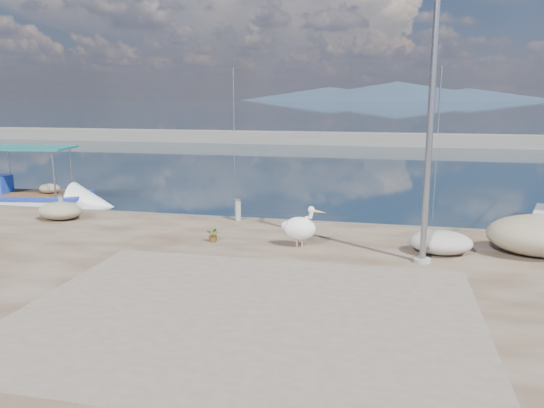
{
  "coord_description": "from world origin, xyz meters",
  "views": [
    {
      "loc": [
        3.59,
        -12.42,
        4.68
      ],
      "look_at": [
        0.0,
        3.8,
        1.3
      ],
      "focal_mm": 35.0,
      "sensor_mm": 36.0,
      "label": 1
    }
  ],
  "objects": [
    {
      "name": "ground",
      "position": [
        0.0,
        0.0,
        0.0
      ],
      "size": [
        1400.0,
        1400.0,
        0.0
      ],
      "primitive_type": "plane",
      "color": "#162635",
      "rests_on": "ground"
    },
    {
      "name": "quay",
      "position": [
        0.0,
        -6.0,
        0.25
      ],
      "size": [
        44.0,
        22.0,
        0.5
      ],
      "primitive_type": "cube",
      "color": "#452F1E",
      "rests_on": "ground"
    },
    {
      "name": "quay_patch",
      "position": [
        1.0,
        -3.0,
        0.5
      ],
      "size": [
        9.0,
        7.0,
        0.01
      ],
      "primitive_type": "cube",
      "color": "gray",
      "rests_on": "quay"
    },
    {
      "name": "breakwater",
      "position": [
        -0.0,
        40.0,
        0.6
      ],
      "size": [
        120.0,
        2.2,
        7.5
      ],
      "color": "gray",
      "rests_on": "ground"
    },
    {
      "name": "mountains",
      "position": [
        4.39,
        650.0,
        9.51
      ],
      "size": [
        370.0,
        280.0,
        22.0
      ],
      "color": "#28384C",
      "rests_on": "ground"
    },
    {
      "name": "boat_left",
      "position": [
        -11.26,
        7.08,
        0.24
      ],
      "size": [
        6.55,
        2.97,
        3.04
      ],
      "rotation": [
        0.0,
        0.0,
        0.15
      ],
      "color": "white",
      "rests_on": "ground"
    },
    {
      "name": "pelican",
      "position": [
        1.25,
        1.84,
        1.07
      ],
      "size": [
        1.25,
        0.67,
        1.2
      ],
      "rotation": [
        0.0,
        0.0,
        -0.12
      ],
      "color": "tan",
      "rests_on": "quay"
    },
    {
      "name": "lamp_post",
      "position": [
        4.55,
        1.18,
        3.8
      ],
      "size": [
        0.44,
        0.96,
        7.0
      ],
      "color": "gray",
      "rests_on": "quay"
    },
    {
      "name": "bollard_near",
      "position": [
        -1.37,
        4.6,
        0.93
      ],
      "size": [
        0.26,
        0.26,
        0.79
      ],
      "color": "gray",
      "rests_on": "quay"
    },
    {
      "name": "bollard_far",
      "position": [
        -8.17,
        4.6,
        0.86
      ],
      "size": [
        0.22,
        0.22,
        0.66
      ],
      "color": "gray",
      "rests_on": "quay"
    },
    {
      "name": "potted_plant",
      "position": [
        -1.32,
        1.86,
        0.72
      ],
      "size": [
        0.44,
        0.4,
        0.44
      ],
      "primitive_type": "imported",
      "rotation": [
        0.0,
        0.0,
        -0.16
      ],
      "color": "#33722D",
      "rests_on": "quay"
    },
    {
      "name": "net_pile_b",
      "position": [
        -7.44,
        3.47,
        0.8
      ],
      "size": [
        1.54,
        1.2,
        0.6
      ],
      "primitive_type": "ellipsoid",
      "color": "#C2B390",
      "rests_on": "quay"
    },
    {
      "name": "net_pile_d",
      "position": [
        5.06,
        2.05,
        0.81
      ],
      "size": [
        1.67,
        1.26,
        0.63
      ],
      "primitive_type": "ellipsoid",
      "color": "#B7B1AA",
      "rests_on": "quay"
    },
    {
      "name": "net_pile_c",
      "position": [
        7.63,
        2.49,
        1.04
      ],
      "size": [
        2.75,
        1.96,
        1.08
      ],
      "primitive_type": "ellipsoid",
      "color": "#C2B390",
      "rests_on": "quay"
    }
  ]
}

